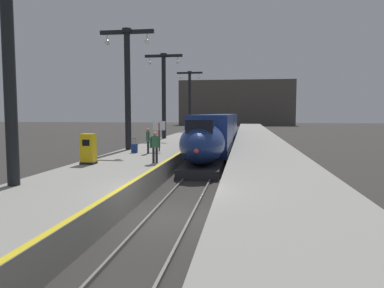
# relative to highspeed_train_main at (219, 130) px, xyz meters

# --- Properties ---
(ground_plane) EXTENTS (260.00, 260.00, 0.00)m
(ground_plane) POSITION_rel_highspeed_train_main_xyz_m (0.00, -25.30, -1.93)
(ground_plane) COLOR #33302D
(platform_left) EXTENTS (4.80, 110.00, 1.05)m
(platform_left) POSITION_rel_highspeed_train_main_xyz_m (-4.05, -0.55, -1.41)
(platform_left) COLOR gray
(platform_left) RESTS_ON ground
(platform_right) EXTENTS (4.80, 110.00, 1.05)m
(platform_right) POSITION_rel_highspeed_train_main_xyz_m (4.05, -0.55, -1.41)
(platform_right) COLOR gray
(platform_right) RESTS_ON ground
(platform_left_safety_stripe) EXTENTS (0.20, 107.80, 0.01)m
(platform_left_safety_stripe) POSITION_rel_highspeed_train_main_xyz_m (-1.77, -0.55, -0.88)
(platform_left_safety_stripe) COLOR yellow
(platform_left_safety_stripe) RESTS_ON platform_left
(rail_main_left) EXTENTS (0.08, 110.00, 0.12)m
(rail_main_left) POSITION_rel_highspeed_train_main_xyz_m (-0.75, 2.20, -1.87)
(rail_main_left) COLOR slate
(rail_main_left) RESTS_ON ground
(rail_main_right) EXTENTS (0.08, 110.00, 0.12)m
(rail_main_right) POSITION_rel_highspeed_train_main_xyz_m (0.75, 2.20, -1.87)
(rail_main_right) COLOR slate
(rail_main_right) RESTS_ON ground
(highspeed_train_main) EXTENTS (2.92, 37.59, 3.60)m
(highspeed_train_main) POSITION_rel_highspeed_train_main_xyz_m (0.00, 0.00, 0.00)
(highspeed_train_main) COLOR navy
(highspeed_train_main) RESTS_ON ground
(station_column_near) EXTENTS (4.00, 0.68, 9.95)m
(station_column_near) POSITION_rel_highspeed_train_main_xyz_m (-5.85, -25.49, 5.16)
(station_column_near) COLOR black
(station_column_near) RESTS_ON platform_left
(station_column_mid) EXTENTS (4.00, 0.68, 8.76)m
(station_column_mid) POSITION_rel_highspeed_train_main_xyz_m (-5.90, -11.92, 4.42)
(station_column_mid) COLOR black
(station_column_mid) RESTS_ON platform_left
(station_column_far) EXTENTS (4.00, 0.68, 8.92)m
(station_column_far) POSITION_rel_highspeed_train_main_xyz_m (-5.90, 0.17, 4.50)
(station_column_far) COLOR black
(station_column_far) RESTS_ON platform_left
(station_column_distant) EXTENTS (4.00, 0.68, 9.14)m
(station_column_distant) POSITION_rel_highspeed_train_main_xyz_m (-5.90, 18.59, 4.62)
(station_column_distant) COLOR black
(station_column_distant) RESTS_ON platform_left
(passenger_near_edge) EXTENTS (0.29, 0.56, 1.69)m
(passenger_near_edge) POSITION_rel_highspeed_train_main_xyz_m (-3.73, -14.42, 0.11)
(passenger_near_edge) COLOR #23232D
(passenger_near_edge) RESTS_ON platform_left
(passenger_mid_platform) EXTENTS (0.54, 0.34, 1.69)m
(passenger_mid_platform) POSITION_rel_highspeed_train_main_xyz_m (-2.14, -18.92, 0.11)
(passenger_mid_platform) COLOR #23232D
(passenger_mid_platform) RESTS_ON platform_left
(rolling_suitcase) EXTENTS (0.40, 0.22, 0.98)m
(rolling_suitcase) POSITION_rel_highspeed_train_main_xyz_m (-4.78, -14.06, -0.58)
(rolling_suitcase) COLOR navy
(rolling_suitcase) RESTS_ON platform_left
(ticket_machine_yellow) EXTENTS (0.76, 0.62, 1.60)m
(ticket_machine_yellow) POSITION_rel_highspeed_train_main_xyz_m (-5.55, -19.70, -0.14)
(ticket_machine_yellow) COLOR yellow
(ticket_machine_yellow) RESTS_ON platform_left
(departure_info_board) EXTENTS (0.90, 0.10, 2.12)m
(departure_info_board) POSITION_rel_highspeed_train_main_xyz_m (-3.36, -12.82, 0.63)
(departure_info_board) COLOR maroon
(departure_info_board) RESTS_ON platform_left
(terminus_back_wall) EXTENTS (36.00, 2.00, 14.00)m
(terminus_back_wall) POSITION_rel_highspeed_train_main_xyz_m (0.00, 76.70, 5.07)
(terminus_back_wall) COLOR #4C4742
(terminus_back_wall) RESTS_ON ground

